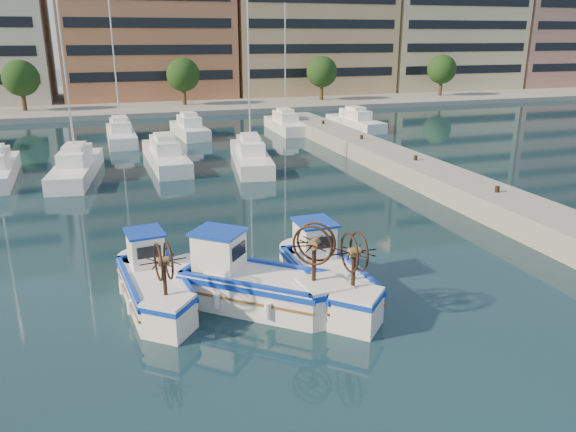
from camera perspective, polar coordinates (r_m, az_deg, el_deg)
name	(u,v)px	position (r m, az deg, el deg)	size (l,w,h in m)	color
ground	(290,300)	(19.69, 0.23, -8.54)	(300.00, 300.00, 0.00)	#193642
quay	(472,193)	(31.97, 18.16, 2.20)	(3.00, 60.00, 1.20)	gray
waterfront	(206,17)	(83.13, -8.28, 19.35)	(180.00, 40.00, 25.60)	gray
yacht_marina	(145,148)	(44.77, -14.36, 6.75)	(36.92, 21.97, 11.50)	white
fishing_boat_a	(154,282)	(19.73, -13.50, -6.49)	(2.35, 4.69, 2.86)	white
fishing_boat_b	(252,281)	(18.99, -3.72, -6.66)	(5.12, 4.78, 3.22)	white
fishing_boat_c	(326,273)	(19.73, 3.91, -5.84)	(2.10, 4.92, 3.05)	white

